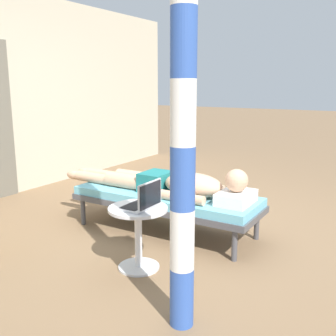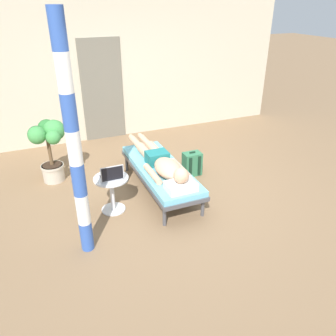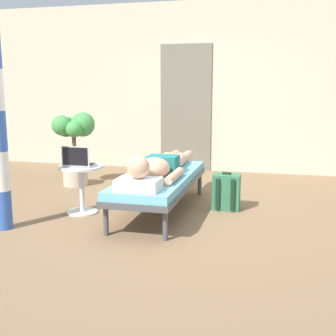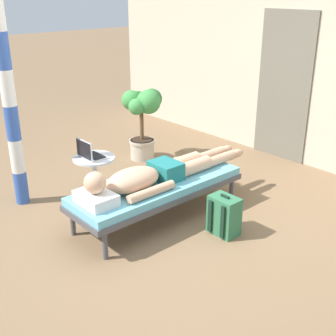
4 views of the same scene
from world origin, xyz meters
The scene contains 10 objects.
ground_plane centered at (0.00, 0.00, 0.00)m, with size 40.00×40.00×0.00m, color #846647.
house_wall_back centered at (-0.16, 2.81, 1.35)m, with size 7.60×0.20×2.70m, color beige.
house_door_panel centered at (-0.41, 2.70, 1.02)m, with size 0.84×0.03×2.04m, color #6D6759.
lounge_chair centered at (-0.16, 0.17, 0.35)m, with size 0.67×1.93×0.42m.
person_reclining centered at (-0.16, 0.10, 0.52)m, with size 0.53×2.17×0.32m.
side_table centered at (-0.98, -0.07, 0.36)m, with size 0.48×0.48×0.52m.
laptop centered at (-0.98, -0.12, 0.58)m, with size 0.31×0.24×0.23m.
backpack centered at (0.53, 0.46, 0.20)m, with size 0.30×0.26×0.42m.
potted_plant centered at (-1.66, 1.18, 0.67)m, with size 0.57×0.57×1.02m.
porch_post centered at (-1.47, -0.76, 1.33)m, with size 0.15×0.15×2.66m.
Camera 2 is at (-1.81, -4.04, 2.71)m, focal length 35.62 mm.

